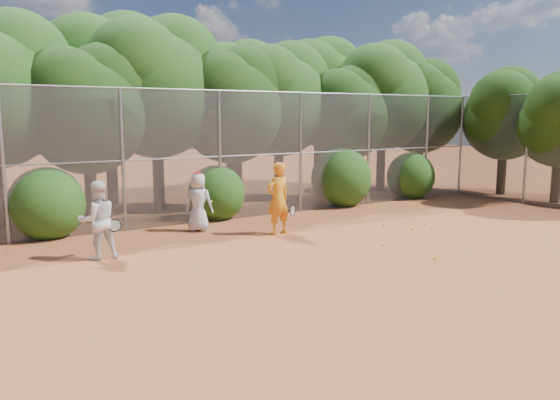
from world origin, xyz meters
TOP-DOWN VIEW (x-y plane):
  - ground at (0.00, 0.00)m, footprint 80.00×80.00m
  - fence_back at (-0.12, 6.00)m, footprint 20.05×0.09m
  - fence_side at (10.00, 3.00)m, footprint 0.09×6.09m
  - tree_2 at (-4.45, 7.83)m, footprint 3.99×3.47m
  - tree_3 at (-1.94, 8.84)m, footprint 4.89×4.26m
  - tree_4 at (0.55, 8.24)m, footprint 4.19×3.64m
  - tree_5 at (3.06, 9.04)m, footprint 4.51×3.92m
  - tree_6 at (5.55, 8.03)m, footprint 3.86×3.36m
  - tree_7 at (8.06, 8.64)m, footprint 4.77×4.14m
  - tree_8 at (10.05, 8.34)m, footprint 4.25×3.70m
  - tree_10 at (-2.93, 11.05)m, footprint 5.15×4.48m
  - tree_11 at (2.06, 10.64)m, footprint 4.64×4.03m
  - tree_12 at (6.56, 11.24)m, footprint 5.02×4.37m
  - tree_13 at (11.45, 5.03)m, footprint 3.86×3.36m
  - bush_0 at (-6.00, 6.30)m, footprint 2.00×2.00m
  - bush_1 at (-1.00, 6.30)m, footprint 1.80×1.80m
  - bush_2 at (4.00, 6.30)m, footprint 2.20×2.20m
  - bush_3 at (7.50, 6.30)m, footprint 1.90×1.90m
  - player_yellow at (-0.56, 3.31)m, footprint 0.88×0.58m
  - player_teen at (-2.24, 4.86)m, footprint 0.95×0.95m
  - player_white at (-5.41, 3.25)m, footprint 0.93×0.78m
  - ball_0 at (3.02, 1.77)m, footprint 0.07×0.07m
  - ball_1 at (1.06, -0.87)m, footprint 0.07×0.07m
  - ball_2 at (3.74, 1.98)m, footprint 0.07×0.07m
  - ball_3 at (0.97, 0.72)m, footprint 0.07×0.07m
  - ball_4 at (2.69, 2.61)m, footprint 0.07×0.07m

SIDE VIEW (x-z plane):
  - ground at x=0.00m, z-range 0.00..0.00m
  - ball_0 at x=3.02m, z-range 0.00..0.07m
  - ball_1 at x=1.06m, z-range 0.00..0.07m
  - ball_2 at x=3.74m, z-range 0.00..0.07m
  - ball_3 at x=0.97m, z-range 0.00..0.07m
  - ball_4 at x=2.69m, z-range 0.00..0.07m
  - player_teen at x=-2.24m, z-range -0.01..1.68m
  - player_white at x=-5.41m, z-range 0.00..1.80m
  - bush_1 at x=-1.00m, z-range 0.00..1.80m
  - bush_3 at x=7.50m, z-range 0.00..1.90m
  - player_yellow at x=-0.56m, z-range 0.00..2.00m
  - bush_0 at x=-6.00m, z-range 0.00..2.00m
  - bush_2 at x=4.00m, z-range 0.00..2.20m
  - fence_side at x=10.00m, z-range 0.04..4.06m
  - fence_back at x=-0.12m, z-range 0.04..4.06m
  - tree_6 at x=5.55m, z-range 0.82..6.11m
  - tree_13 at x=11.45m, z-range 0.82..6.11m
  - tree_2 at x=-4.45m, z-range 0.85..6.32m
  - tree_4 at x=0.55m, z-range 0.89..6.62m
  - tree_8 at x=10.05m, z-range 0.91..6.73m
  - tree_5 at x=3.06m, z-range 0.96..7.13m
  - tree_11 at x=2.06m, z-range 0.99..7.34m
  - tree_7 at x=8.06m, z-range 1.02..7.54m
  - tree_3 at x=-1.94m, z-range 1.04..7.75m
  - tree_12 at x=6.56m, z-range 1.07..7.95m
  - tree_10 at x=-2.93m, z-range 1.10..8.16m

